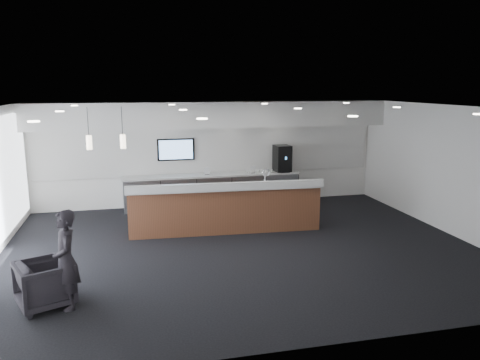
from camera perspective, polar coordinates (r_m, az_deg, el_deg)
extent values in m
plane|color=black|center=(10.19, 0.25, -8.28)|extent=(10.00, 10.00, 0.00)
cube|color=black|center=(9.60, 0.26, 8.82)|extent=(10.00, 8.00, 0.02)
cube|color=white|center=(13.65, -3.65, 3.29)|extent=(10.00, 0.02, 3.00)
cube|color=white|center=(11.96, 24.26, 1.10)|extent=(0.02, 8.00, 3.00)
cube|color=silver|center=(13.09, -3.39, 8.00)|extent=(10.00, 0.90, 0.70)
cube|color=silver|center=(13.61, -3.64, 3.69)|extent=(9.80, 0.06, 1.40)
cube|color=gray|center=(13.49, -3.34, -1.34)|extent=(5.00, 0.60, 0.90)
cube|color=silver|center=(13.39, -3.36, 0.64)|extent=(5.06, 0.66, 0.05)
cylinder|color=silver|center=(12.99, -11.83, -1.88)|extent=(0.60, 0.02, 0.02)
cylinder|color=silver|center=(13.04, -7.43, -1.67)|extent=(0.60, 0.02, 0.02)
cylinder|color=silver|center=(13.18, -3.10, -1.46)|extent=(0.60, 0.02, 0.02)
cylinder|color=silver|center=(13.38, 1.12, -1.24)|extent=(0.60, 0.02, 0.02)
cylinder|color=silver|center=(13.66, 5.19, -1.02)|extent=(0.60, 0.02, 0.02)
cube|color=black|center=(13.41, -7.82, 3.70)|extent=(1.05, 0.07, 0.62)
cube|color=#3A85E8|center=(13.37, -7.80, 3.68)|extent=(0.95, 0.01, 0.54)
cylinder|color=beige|center=(10.20, -14.10, 4.40)|extent=(0.12, 0.12, 0.30)
cylinder|color=beige|center=(10.23, -18.02, 4.21)|extent=(0.12, 0.12, 0.30)
cube|color=brown|center=(11.19, -1.81, -3.65)|extent=(4.54, 0.88, 1.05)
cube|color=silver|center=(11.05, -1.83, -0.87)|extent=(4.62, 0.97, 0.06)
cube|color=silver|center=(10.69, -1.56, -0.81)|extent=(4.59, 0.37, 0.18)
cylinder|color=silver|center=(11.29, 3.08, 0.26)|extent=(0.04, 0.04, 0.28)
torus|color=silver|center=(11.21, 3.17, 0.91)|extent=(0.19, 0.04, 0.19)
cube|color=black|center=(13.80, 5.16, 2.65)|extent=(0.47, 0.52, 0.77)
cube|color=silver|center=(13.61, 5.48, 0.93)|extent=(0.27, 0.12, 0.02)
cube|color=silver|center=(13.27, -4.05, 1.11)|extent=(0.16, 0.03, 0.21)
cube|color=silver|center=(13.50, 1.58, 1.30)|extent=(0.16, 0.05, 0.21)
imported|color=black|center=(8.17, -22.66, -11.58)|extent=(1.07, 1.06, 0.75)
imported|color=black|center=(7.84, -20.45, -9.11)|extent=(0.49, 0.65, 1.58)
imported|color=white|center=(13.67, 3.79, 1.16)|extent=(0.10, 0.10, 0.09)
imported|color=white|center=(13.63, 3.23, 1.13)|extent=(0.14, 0.14, 0.09)
imported|color=white|center=(13.60, 2.66, 1.11)|extent=(0.12, 0.12, 0.09)
imported|color=white|center=(13.56, 2.09, 1.09)|extent=(0.12, 0.12, 0.09)
imported|color=white|center=(13.52, 1.52, 1.06)|extent=(0.13, 0.13, 0.09)
imported|color=white|center=(13.49, 0.95, 1.04)|extent=(0.10, 0.10, 0.09)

